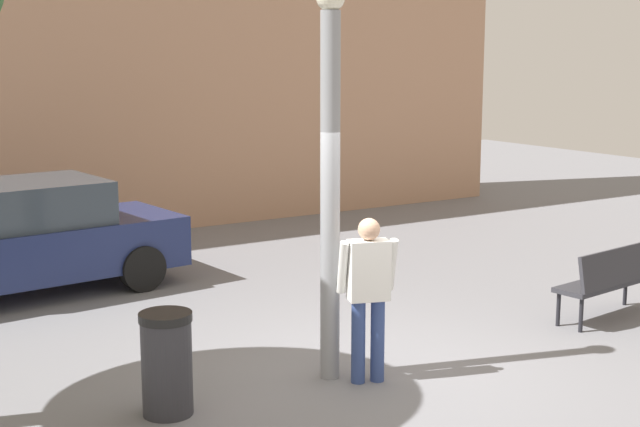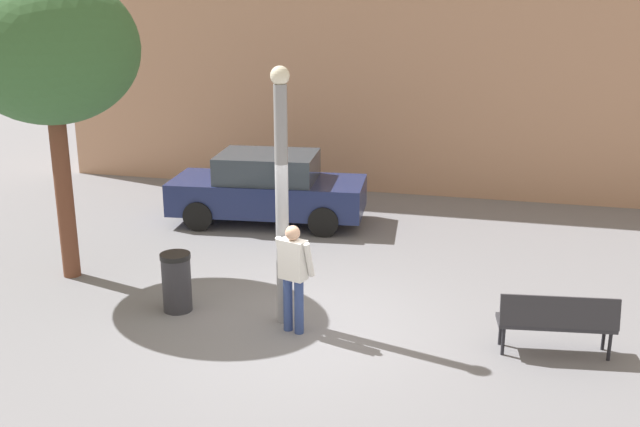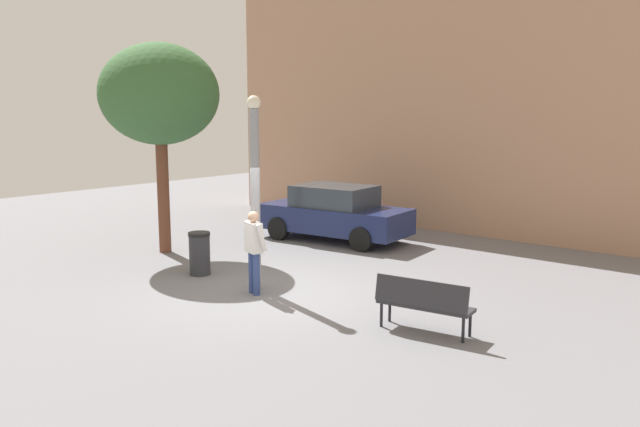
# 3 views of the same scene
# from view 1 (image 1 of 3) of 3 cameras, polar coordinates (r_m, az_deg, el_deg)

# --- Properties ---
(ground_plane) EXTENTS (36.00, 36.00, 0.00)m
(ground_plane) POSITION_cam_1_polar(r_m,az_deg,el_deg) (9.45, 2.73, -10.02)
(ground_plane) COLOR slate
(building_facade) EXTENTS (17.57, 2.00, 7.76)m
(building_facade) POSITION_cam_1_polar(r_m,az_deg,el_deg) (17.10, -15.02, 11.95)
(building_facade) COLOR tan
(building_facade) RESTS_ON ground_plane
(lamppost) EXTENTS (0.28, 0.28, 3.91)m
(lamppost) POSITION_cam_1_polar(r_m,az_deg,el_deg) (8.81, 0.65, 2.55)
(lamppost) COLOR gray
(lamppost) RESTS_ON ground_plane
(person_by_lamppost) EXTENTS (0.63, 0.42, 1.67)m
(person_by_lamppost) POSITION_cam_1_polar(r_m,az_deg,el_deg) (8.92, 3.07, -4.74)
(person_by_lamppost) COLOR #334784
(person_by_lamppost) RESTS_ON ground_plane
(park_bench) EXTENTS (1.65, 0.68, 0.92)m
(park_bench) POSITION_cam_1_polar(r_m,az_deg,el_deg) (11.64, 17.97, -3.81)
(park_bench) COLOR #2D2D33
(park_bench) RESTS_ON ground_plane
(parked_car_navy) EXTENTS (4.35, 2.14, 1.55)m
(parked_car_navy) POSITION_cam_1_polar(r_m,az_deg,el_deg) (12.80, -18.27, -1.52)
(parked_car_navy) COLOR navy
(parked_car_navy) RESTS_ON ground_plane
(trash_bin) EXTENTS (0.48, 0.48, 0.96)m
(trash_bin) POSITION_cam_1_polar(r_m,az_deg,el_deg) (8.39, -9.66, -9.32)
(trash_bin) COLOR #2D2D33
(trash_bin) RESTS_ON ground_plane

